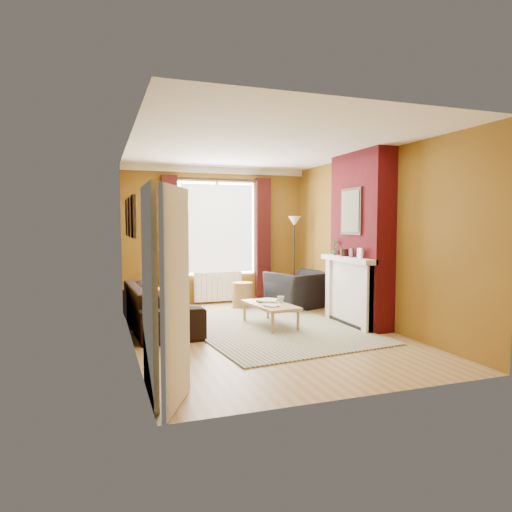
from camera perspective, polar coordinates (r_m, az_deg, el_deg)
name	(u,v)px	position (r m, az deg, el deg)	size (l,w,h in m)	color
ground	(261,332)	(7.05, 0.68, -9.50)	(5.50, 5.50, 0.00)	#997745
room_walls	(293,240)	(7.35, 4.63, 1.96)	(3.82, 5.54, 2.83)	brown
striped_rug	(271,328)	(7.31, 1.88, -8.94)	(2.78, 3.61, 0.02)	#355D91
sofa	(160,306)	(7.49, -11.97, -6.14)	(2.32, 0.91, 0.68)	black
armchair	(299,290)	(9.03, 5.42, -4.20)	(1.09, 0.95, 0.71)	black
coffee_table	(270,306)	(7.37, 1.77, -6.28)	(0.69, 1.17, 0.37)	tan
wicker_stool	(243,295)	(8.98, -1.69, -4.91)	(0.53, 0.53, 0.50)	olive
floor_lamp	(294,235)	(9.47, 4.80, 2.68)	(0.30, 0.30, 1.80)	black
book_a	(268,306)	(7.06, 1.56, -6.32)	(0.17, 0.23, 0.02)	#999999
book_b	(262,300)	(7.62, 0.80, -5.54)	(0.24, 0.33, 0.03)	#999999
mug	(281,299)	(7.47, 3.10, -5.44)	(0.11, 0.11, 0.10)	#999999
tv_remote	(259,302)	(7.49, 0.38, -5.72)	(0.05, 0.16, 0.02)	#262628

